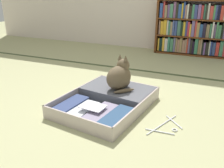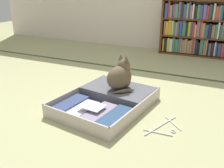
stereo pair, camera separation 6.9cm
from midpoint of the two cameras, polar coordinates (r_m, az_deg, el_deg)
The scene contains 6 objects.
ground_plane at distance 1.95m, azimuth -6.89°, elevation -7.24°, with size 10.00×10.00×0.00m, color tan.
tatami_border at distance 3.00m, azimuth 4.83°, elevation 3.32°, with size 4.80×0.05×0.00m.
bookshelf at distance 3.79m, azimuth 18.37°, elevation 12.03°, with size 1.14×0.23×0.79m.
open_suitcase at distance 2.08m, azimuth -1.51°, elevation -3.71°, with size 0.73×0.89×0.11m.
black_cat at distance 2.12m, azimuth 0.92°, elevation 1.80°, with size 0.28×0.30×0.29m.
clothes_hanger at distance 1.82m, azimuth 11.40°, elevation -9.63°, with size 0.24×0.34×0.01m.
Camera 1 is at (0.84, -1.49, 0.93)m, focal length 39.43 mm.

